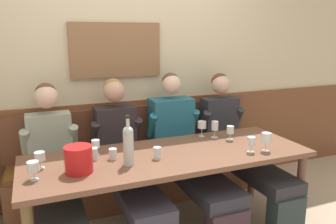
{
  "coord_description": "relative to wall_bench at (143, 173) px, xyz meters",
  "views": [
    {
      "loc": [
        -0.96,
        -2.22,
        1.67
      ],
      "look_at": [
        0.12,
        0.44,
        0.99
      ],
      "focal_mm": 35.99,
      "sensor_mm": 36.0,
      "label": 1
    }
  ],
  "objects": [
    {
      "name": "water_tumbler_left",
      "position": [
        -0.58,
        -0.61,
        0.49
      ],
      "size": [
        0.06,
        0.06,
        0.09
      ],
      "primitive_type": "cylinder",
      "color": "silver",
      "rests_on": "dining_table"
    },
    {
      "name": "person_center_right_seat",
      "position": [
        0.86,
        -0.39,
        0.32
      ],
      "size": [
        0.48,
        1.27,
        1.26
      ],
      "color": "#263334",
      "rests_on": "ground"
    },
    {
      "name": "wine_glass_left_end",
      "position": [
        -0.54,
        -0.51,
        0.53
      ],
      "size": [
        0.07,
        0.07,
        0.12
      ],
      "color": "silver",
      "rests_on": "dining_table"
    },
    {
      "name": "wine_bottle_green_tall",
      "position": [
        -0.36,
        -0.81,
        0.61
      ],
      "size": [
        0.08,
        0.08,
        0.37
      ],
      "color": "#B8C2BC",
      "rests_on": "dining_table"
    },
    {
      "name": "ice_bucket",
      "position": [
        -0.71,
        -0.81,
        0.54
      ],
      "size": [
        0.19,
        0.19,
        0.19
      ],
      "primitive_type": "cylinder",
      "color": "red",
      "rests_on": "dining_table"
    },
    {
      "name": "dining_table",
      "position": [
        0.0,
        -0.71,
        0.37
      ],
      "size": [
        2.26,
        0.81,
        0.73
      ],
      "color": "brown",
      "rests_on": "ground"
    },
    {
      "name": "room_wall_back",
      "position": [
        -0.0,
        0.26,
        1.12
      ],
      "size": [
        6.8,
        0.12,
        2.8
      ],
      "color": "beige",
      "rests_on": "ground"
    },
    {
      "name": "wine_glass_near_bucket",
      "position": [
        0.46,
        -0.39,
        0.55
      ],
      "size": [
        0.08,
        0.08,
        0.14
      ],
      "color": "silver",
      "rests_on": "dining_table"
    },
    {
      "name": "person_left_seat",
      "position": [
        -0.86,
        -0.39,
        0.32
      ],
      "size": [
        0.48,
        1.27,
        1.25
      ],
      "color": "#342A3B",
      "rests_on": "ground"
    },
    {
      "name": "wood_wainscot_panel",
      "position": [
        0.0,
        0.21,
        0.21
      ],
      "size": [
        6.8,
        0.03,
        0.99
      ],
      "primitive_type": "cube",
      "color": "brown",
      "rests_on": "ground"
    },
    {
      "name": "wine_glass_center_rear",
      "position": [
        -1.0,
        -0.83,
        0.53
      ],
      "size": [
        0.08,
        0.08,
        0.13
      ],
      "color": "silver",
      "rests_on": "dining_table"
    },
    {
      "name": "wine_glass_right_end",
      "position": [
        0.64,
        -0.58,
        0.54
      ],
      "size": [
        0.06,
        0.06,
        0.13
      ],
      "color": "silver",
      "rests_on": "dining_table"
    },
    {
      "name": "wall_bench",
      "position": [
        0.0,
        0.0,
        0.0
      ],
      "size": [
        2.56,
        0.42,
        0.94
      ],
      "color": "brown",
      "rests_on": "ground"
    },
    {
      "name": "water_tumbler_right",
      "position": [
        -0.44,
        -0.65,
        0.49
      ],
      "size": [
        0.06,
        0.06,
        0.08
      ],
      "primitive_type": "cylinder",
      "color": "silver",
      "rests_on": "dining_table"
    },
    {
      "name": "water_tumbler_center",
      "position": [
        -0.13,
        -0.78,
        0.49
      ],
      "size": [
        0.06,
        0.06,
        0.09
      ],
      "primitive_type": "cylinder",
      "color": "silver",
      "rests_on": "dining_table"
    },
    {
      "name": "wine_glass_mid_left",
      "position": [
        0.75,
        -0.95,
        0.56
      ],
      "size": [
        0.08,
        0.08,
        0.15
      ],
      "color": "silver",
      "rests_on": "dining_table"
    },
    {
      "name": "wine_glass_center_front",
      "position": [
        0.62,
        -0.92,
        0.54
      ],
      "size": [
        0.06,
        0.06,
        0.13
      ],
      "color": "silver",
      "rests_on": "dining_table"
    },
    {
      "name": "person_center_left_seat",
      "position": [
        0.3,
        -0.36,
        0.34
      ],
      "size": [
        0.53,
        1.28,
        1.29
      ],
      "color": "#37252F",
      "rests_on": "ground"
    },
    {
      "name": "person_right_seat",
      "position": [
        -0.27,
        -0.37,
        0.33
      ],
      "size": [
        0.48,
        1.27,
        1.26
      ],
      "color": "#25333E",
      "rests_on": "ground"
    },
    {
      "name": "wine_glass_mid_right",
      "position": [
        0.55,
        -0.46,
        0.55
      ],
      "size": [
        0.07,
        0.07,
        0.15
      ],
      "color": "silver",
      "rests_on": "dining_table"
    },
    {
      "name": "wine_glass_by_bottle",
      "position": [
        -0.96,
        -0.64,
        0.53
      ],
      "size": [
        0.07,
        0.07,
        0.12
      ],
      "color": "silver",
      "rests_on": "dining_table"
    }
  ]
}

